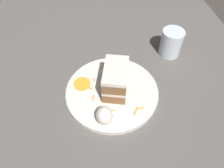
{
  "coord_description": "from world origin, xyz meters",
  "views": [
    {
      "loc": [
        0.45,
        -0.13,
        0.6
      ],
      "look_at": [
        0.04,
        -0.05,
        0.08
      ],
      "focal_mm": 35.0,
      "sensor_mm": 36.0,
      "label": 1
    }
  ],
  "objects_px": {
    "cake_slice": "(116,79)",
    "cream_dollop": "(104,116)",
    "plate": "(112,92)",
    "drinking_glass": "(171,44)",
    "orange_garnish": "(82,84)"
  },
  "relations": [
    {
      "from": "plate",
      "to": "cream_dollop",
      "type": "bearing_deg",
      "value": -21.47
    },
    {
      "from": "drinking_glass",
      "to": "orange_garnish",
      "type": "bearing_deg",
      "value": -72.05
    },
    {
      "from": "plate",
      "to": "drinking_glass",
      "type": "xyz_separation_m",
      "value": [
        -0.15,
        0.24,
        0.03
      ]
    },
    {
      "from": "plate",
      "to": "drinking_glass",
      "type": "distance_m",
      "value": 0.29
    },
    {
      "from": "plate",
      "to": "cream_dollop",
      "type": "height_order",
      "value": "cream_dollop"
    },
    {
      "from": "orange_garnish",
      "to": "drinking_glass",
      "type": "distance_m",
      "value": 0.35
    },
    {
      "from": "cake_slice",
      "to": "cream_dollop",
      "type": "relative_size",
      "value": 2.41
    },
    {
      "from": "plate",
      "to": "cream_dollop",
      "type": "relative_size",
      "value": 5.39
    },
    {
      "from": "cake_slice",
      "to": "drinking_glass",
      "type": "relative_size",
      "value": 1.33
    },
    {
      "from": "orange_garnish",
      "to": "drinking_glass",
      "type": "xyz_separation_m",
      "value": [
        -0.11,
        0.33,
        0.02
      ]
    },
    {
      "from": "cream_dollop",
      "to": "cake_slice",
      "type": "bearing_deg",
      "value": 154.04
    },
    {
      "from": "cream_dollop",
      "to": "drinking_glass",
      "type": "bearing_deg",
      "value": 131.49
    },
    {
      "from": "cake_slice",
      "to": "plate",
      "type": "bearing_deg",
      "value": 37.61
    },
    {
      "from": "plate",
      "to": "orange_garnish",
      "type": "distance_m",
      "value": 0.1
    },
    {
      "from": "cake_slice",
      "to": "cream_dollop",
      "type": "bearing_deg",
      "value": 80.66
    }
  ]
}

